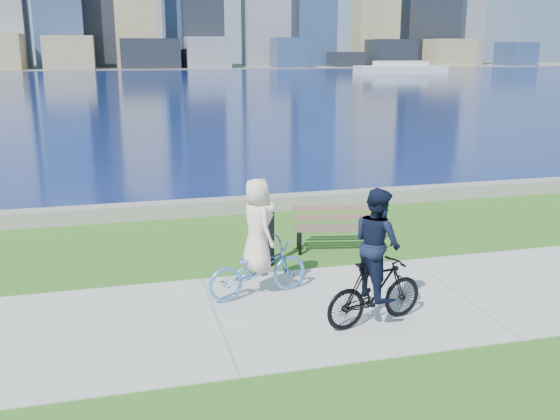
{
  "coord_description": "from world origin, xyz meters",
  "views": [
    {
      "loc": [
        -5.28,
        -8.54,
        3.94
      ],
      "look_at": [
        -2.5,
        2.02,
        1.1
      ],
      "focal_mm": 40.0,
      "sensor_mm": 36.0,
      "label": 1
    }
  ],
  "objects_px": {
    "park_bench": "(336,224)",
    "cyclist_man": "(376,268)",
    "bollard_lamp": "(271,230)",
    "cyclist_woman": "(258,253)"
  },
  "relations": [
    {
      "from": "bollard_lamp",
      "to": "cyclist_woman",
      "type": "bearing_deg",
      "value": -111.82
    },
    {
      "from": "park_bench",
      "to": "cyclist_woman",
      "type": "bearing_deg",
      "value": -124.16
    },
    {
      "from": "park_bench",
      "to": "cyclist_man",
      "type": "xyz_separation_m",
      "value": [
        -0.64,
        -3.47,
        0.35
      ]
    },
    {
      "from": "bollard_lamp",
      "to": "cyclist_woman",
      "type": "xyz_separation_m",
      "value": [
        -0.57,
        -1.43,
        0.05
      ]
    },
    {
      "from": "bollard_lamp",
      "to": "cyclist_woman",
      "type": "height_order",
      "value": "cyclist_woman"
    },
    {
      "from": "park_bench",
      "to": "cyclist_man",
      "type": "relative_size",
      "value": 0.87
    },
    {
      "from": "cyclist_woman",
      "to": "bollard_lamp",
      "type": "bearing_deg",
      "value": -35.6
    },
    {
      "from": "park_bench",
      "to": "bollard_lamp",
      "type": "xyz_separation_m",
      "value": [
        -1.48,
        -0.56,
        0.16
      ]
    },
    {
      "from": "bollard_lamp",
      "to": "park_bench",
      "type": "bearing_deg",
      "value": 20.73
    },
    {
      "from": "park_bench",
      "to": "cyclist_woman",
      "type": "xyz_separation_m",
      "value": [
        -2.05,
        -1.99,
        0.21
      ]
    }
  ]
}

